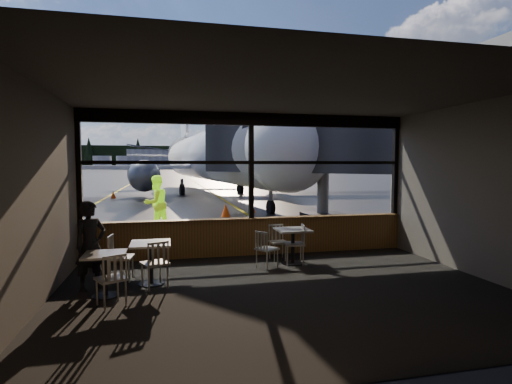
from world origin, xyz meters
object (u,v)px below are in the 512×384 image
object	(u,v)px
airliner	(214,121)
chair_near_w	(267,249)
cafe_table_mid	(151,264)
cone_nose	(226,210)
ground_crew	(156,203)
passenger	(91,246)
chair_left_s	(111,279)
cone_wing	(113,195)
chair_mid_s	(155,264)
cafe_table_left	(105,275)
cafe_table_near	(293,247)
jet_bridge	(310,158)
chair_near_n	(279,243)
chair_near_e	(294,244)
chair_mid_w	(121,258)
cone_extra	(252,208)

from	to	relation	value
airliner	chair_near_w	size ratio (longest dim) A/B	42.02
cafe_table_mid	cone_nose	xyz separation A→B (m)	(2.79, 9.30, -0.12)
ground_crew	passenger	bearing A→B (deg)	41.26
chair_left_s	cone_wing	distance (m)	21.40
chair_mid_s	cafe_table_mid	bearing A→B (deg)	85.16
ground_crew	cafe_table_left	bearing A→B (deg)	44.39
cafe_table_near	cone_nose	xyz separation A→B (m)	(-0.29, 8.40, -0.12)
chair_near_w	chair_mid_s	distance (m)	2.51
jet_bridge	cone_nose	bearing A→B (deg)	150.27
jet_bridge	cafe_table_near	bearing A→B (deg)	-113.52
passenger	chair_mid_s	bearing A→B (deg)	-47.86
chair_near_n	chair_mid_s	size ratio (longest dim) A/B	0.93
jet_bridge	chair_near_w	size ratio (longest dim) A/B	13.76
cafe_table_mid	chair_near_e	xyz separation A→B (m)	(3.10, 0.87, 0.06)
airliner	chair_mid_s	distance (m)	22.62
chair_mid_w	cafe_table_left	bearing A→B (deg)	-3.44
chair_mid_s	chair_near_n	bearing A→B (deg)	6.82
airliner	cone_nose	xyz separation A→B (m)	(-0.99, -12.24, -5.08)
cafe_table_near	chair_left_s	xyz separation A→B (m)	(-3.65, -1.93, 0.03)
cafe_table_left	ground_crew	world-z (taller)	ground_crew
chair_left_s	ground_crew	bearing A→B (deg)	58.53
jet_bridge	passenger	world-z (taller)	jet_bridge
cafe_table_left	cone_extra	world-z (taller)	cafe_table_left
passenger	jet_bridge	bearing A→B (deg)	8.07
cafe_table_near	chair_near_e	distance (m)	0.07
chair_near_w	chair_mid_w	bearing A→B (deg)	-116.57
airliner	passenger	world-z (taller)	airliner
chair_near_n	jet_bridge	bearing A→B (deg)	-121.20
chair_near_e	chair_mid_w	world-z (taller)	chair_near_e
cafe_table_left	chair_near_e	bearing A→B (deg)	20.07
chair_near_e	chair_near_w	distance (m)	0.72
cafe_table_mid	cone_nose	size ratio (longest dim) A/B	1.42
chair_near_w	chair_mid_w	xyz separation A→B (m)	(-2.98, -0.27, 0.03)
airliner	chair_mid_w	distance (m)	22.14
cafe_table_near	cafe_table_left	distance (m)	4.07
jet_bridge	cafe_table_left	xyz separation A→B (m)	(-6.68, -8.03, -2.13)
chair_mid_w	passenger	distance (m)	0.74
chair_near_w	chair_left_s	size ratio (longest dim) A/B	0.96
chair_near_e	ground_crew	distance (m)	6.26
cone_nose	chair_near_n	bearing A→B (deg)	-89.47
jet_bridge	ground_crew	size ratio (longest dim) A/B	6.11
chair_near_w	chair_near_n	bearing A→B (deg)	113.73
jet_bridge	chair_mid_w	world-z (taller)	jet_bridge
cafe_table_mid	cone_wing	distance (m)	20.45
jet_bridge	cone_wing	size ratio (longest dim) A/B	23.77
cone_nose	chair_near_e	bearing A→B (deg)	-87.87
jet_bridge	chair_near_n	world-z (taller)	jet_bridge
passenger	cone_extra	distance (m)	11.82
chair_near_e	chair_mid_s	distance (m)	3.22
cone_wing	cafe_table_near	bearing A→B (deg)	-72.21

